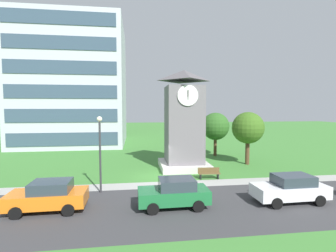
% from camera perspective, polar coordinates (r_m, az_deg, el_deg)
% --- Properties ---
extents(ground_plane, '(160.00, 160.00, 0.00)m').
position_cam_1_polar(ground_plane, '(21.60, -2.52, -11.41)').
color(ground_plane, '#3D7A33').
extents(street_asphalt, '(120.00, 7.20, 0.01)m').
position_cam_1_polar(street_asphalt, '(15.07, -0.05, -18.42)').
color(street_asphalt, '#38383A').
rests_on(street_asphalt, ground).
extents(kerb_strip, '(120.00, 1.60, 0.01)m').
position_cam_1_polar(kerb_strip, '(19.18, -1.82, -13.41)').
color(kerb_strip, '#9E9E99').
rests_on(kerb_strip, ground).
extents(office_building, '(15.71, 15.76, 19.20)m').
position_cam_1_polar(office_building, '(43.76, -20.53, 8.86)').
color(office_building, '#B7BCC6').
rests_on(office_building, ground).
extents(clock_tower, '(4.54, 4.54, 9.36)m').
position_cam_1_polar(clock_tower, '(23.63, 3.68, 0.15)').
color(clock_tower, slate).
rests_on(clock_tower, ground).
extents(park_bench, '(1.83, 0.61, 0.88)m').
position_cam_1_polar(park_bench, '(20.95, 9.43, -10.64)').
color(park_bench, brown).
rests_on(park_bench, ground).
extents(street_lamp, '(0.36, 0.36, 5.23)m').
position_cam_1_polar(street_lamp, '(17.42, -15.42, -4.23)').
color(street_lamp, '#333338').
rests_on(street_lamp, ground).
extents(tree_by_building, '(3.32, 3.32, 5.26)m').
position_cam_1_polar(tree_by_building, '(30.51, 10.88, -0.11)').
color(tree_by_building, '#513823').
rests_on(tree_by_building, ground).
extents(tree_near_tower, '(3.24, 3.24, 5.40)m').
position_cam_1_polar(tree_near_tower, '(26.57, 17.94, -0.46)').
color(tree_near_tower, '#513823').
rests_on(tree_near_tower, ground).
extents(parked_car_orange, '(4.24, 2.08, 1.69)m').
position_cam_1_polar(parked_car_orange, '(15.94, -25.83, -14.27)').
color(parked_car_orange, orange).
rests_on(parked_car_orange, ground).
extents(parked_car_green, '(4.13, 1.99, 1.69)m').
position_cam_1_polar(parked_car_green, '(14.92, 1.45, -15.14)').
color(parked_car_green, '#1E6B38').
rests_on(parked_car_green, ground).
extents(parked_car_white, '(4.47, 2.00, 1.69)m').
position_cam_1_polar(parked_car_white, '(17.38, 26.37, -12.75)').
color(parked_car_white, silver).
rests_on(parked_car_white, ground).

